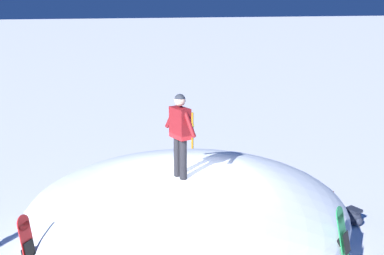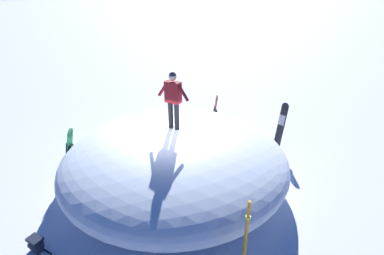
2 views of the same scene
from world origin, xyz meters
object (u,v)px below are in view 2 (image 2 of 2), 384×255
at_px(snowboard_secondary_upright, 214,115).
at_px(snowboard_tertiary_upright, 281,125).
at_px(trail_marker_pole, 245,242).
at_px(snowboard_primary_upright, 70,151).
at_px(snowboarder_standing, 173,96).
at_px(backpack_near, 36,244).

height_order(snowboard_secondary_upright, snowboard_tertiary_upright, snowboard_secondary_upright).
height_order(snowboard_secondary_upright, trail_marker_pole, trail_marker_pole).
bearing_deg(trail_marker_pole, snowboard_primary_upright, -79.02).
distance_m(snowboarder_standing, trail_marker_pole, 4.18).
relative_size(snowboarder_standing, trail_marker_pole, 0.81).
bearing_deg(snowboarder_standing, backpack_near, 3.56).
bearing_deg(trail_marker_pole, snowboard_secondary_upright, -129.51).
height_order(snowboard_primary_upright, snowboard_secondary_upright, snowboard_secondary_upright).
distance_m(snowboarder_standing, snowboard_tertiary_upright, 4.46).
xyz_separation_m(snowboard_primary_upright, snowboard_tertiary_upright, (-6.33, 3.07, 0.02)).
distance_m(snowboarder_standing, backpack_near, 4.73).
bearing_deg(backpack_near, snowboard_secondary_upright, -168.60).
xyz_separation_m(snowboarder_standing, backpack_near, (4.07, 0.25, -2.39)).
xyz_separation_m(snowboarder_standing, snowboard_secondary_upright, (-2.75, -1.12, -1.73)).
bearing_deg(snowboard_secondary_upright, backpack_near, 11.40).
height_order(snowboarder_standing, backpack_near, snowboarder_standing).
distance_m(snowboard_primary_upright, snowboard_secondary_upright, 5.17).
bearing_deg(trail_marker_pole, backpack_near, -50.28).
height_order(snowboarder_standing, snowboard_primary_upright, snowboarder_standing).
relative_size(snowboard_secondary_upright, trail_marker_pole, 0.83).
xyz_separation_m(snowboard_primary_upright, trail_marker_pole, (-1.12, 5.77, 0.21)).
height_order(snowboard_tertiary_upright, trail_marker_pole, trail_marker_pole).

